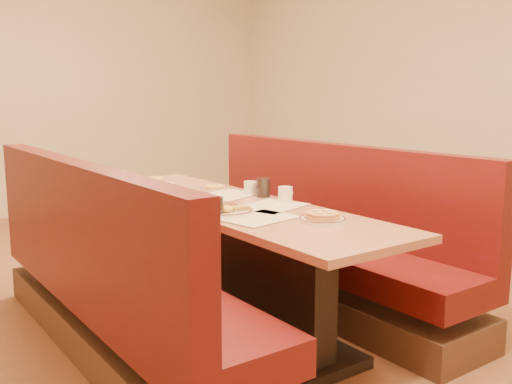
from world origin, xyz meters
TOP-DOWN VIEW (x-y plane):
  - ground at (0.00, 0.00)m, footprint 8.00×8.00m
  - diner_table at (0.00, 0.00)m, footprint 0.70×2.50m
  - booth_left at (-0.73, 0.00)m, footprint 0.55×2.50m
  - booth_right at (0.73, 0.00)m, footprint 0.55×2.50m
  - placemat_near_left at (-0.12, -0.49)m, footprint 0.40×0.33m
  - placemat_near_right at (0.12, -0.28)m, footprint 0.46×0.40m
  - placemat_far_left at (-0.12, 0.78)m, footprint 0.41×0.36m
  - placemat_far_right at (0.12, 0.18)m, footprint 0.45×0.39m
  - pancake_plate at (0.10, -0.72)m, footprint 0.24×0.24m
  - eggs_plate at (-0.20, -0.28)m, footprint 0.31×0.31m
  - extra_plate_mid at (0.17, 0.42)m, footprint 0.18×0.18m
  - extra_plate_far at (-0.01, 0.95)m, footprint 0.22×0.22m
  - coffee_mug_a at (0.28, -0.20)m, footprint 0.12×0.08m
  - coffee_mug_b at (-0.24, 0.06)m, footprint 0.12×0.09m
  - coffee_mug_c at (0.27, 0.13)m, footprint 0.11×0.08m
  - coffee_mug_d at (-0.24, 1.01)m, footprint 0.12×0.09m
  - soda_tumbler_near at (-0.27, -0.32)m, footprint 0.08×0.08m
  - soda_tumbler_mid at (0.28, 0.01)m, footprint 0.09×0.09m

SIDE VIEW (x-z plane):
  - ground at x=0.00m, z-range 0.00..0.00m
  - booth_left at x=-0.73m, z-range -0.16..0.89m
  - booth_right at x=0.73m, z-range -0.16..0.89m
  - diner_table at x=0.00m, z-range 0.00..0.75m
  - placemat_near_left at x=-0.12m, z-range 0.75..0.76m
  - placemat_near_right at x=0.12m, z-range 0.75..0.76m
  - placemat_far_left at x=-0.12m, z-range 0.75..0.76m
  - placemat_far_right at x=0.12m, z-range 0.75..0.76m
  - extra_plate_mid at x=0.17m, z-range 0.74..0.78m
  - extra_plate_far at x=-0.01m, z-range 0.74..0.79m
  - eggs_plate at x=-0.20m, z-range 0.74..0.80m
  - pancake_plate at x=0.10m, z-range 0.74..0.80m
  - coffee_mug_c at x=0.27m, z-range 0.75..0.84m
  - coffee_mug_a at x=0.28m, z-range 0.75..0.84m
  - coffee_mug_b at x=-0.24m, z-range 0.75..0.85m
  - coffee_mug_d at x=-0.24m, z-range 0.75..0.85m
  - soda_tumbler_near at x=-0.27m, z-range 0.75..0.85m
  - soda_tumbler_mid at x=0.28m, z-range 0.75..0.87m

